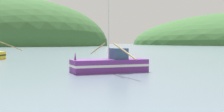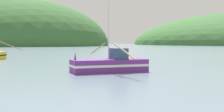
# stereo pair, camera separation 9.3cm
# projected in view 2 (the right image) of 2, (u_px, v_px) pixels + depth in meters

# --- Properties ---
(hill_far_left) EXTENTS (132.04, 105.63, 60.13)m
(hill_far_left) POSITION_uv_depth(u_px,v_px,m) (5.00, 46.00, 190.15)
(hill_far_left) COLOR #386633
(hill_far_left) RESTS_ON ground
(fishing_boat_purple) EXTENTS (6.87, 9.21, 6.96)m
(fishing_boat_purple) POSITION_uv_depth(u_px,v_px,m) (110.00, 64.00, 27.00)
(fishing_boat_purple) COLOR #6B2D84
(fishing_boat_purple) RESTS_ON ground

